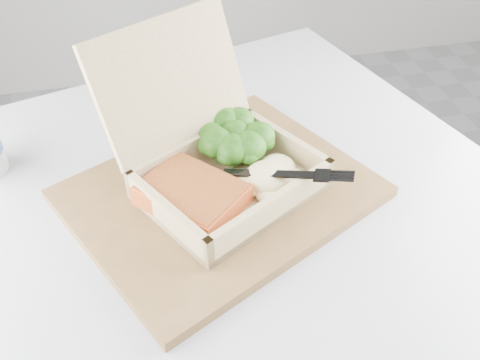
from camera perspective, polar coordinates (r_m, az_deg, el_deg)
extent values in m
cylinder|color=black|center=(1.00, -0.91, -18.30)|extent=(0.08, 0.08, 0.69)
cube|color=#A4A7AE|center=(0.71, -1.21, -3.49)|extent=(0.96, 0.96, 0.03)
cube|color=brown|center=(0.71, -2.11, -1.42)|extent=(0.46, 0.43, 0.02)
cube|color=tan|center=(0.69, -0.99, -0.97)|extent=(0.26, 0.25, 0.01)
cube|color=tan|center=(0.64, -7.78, -3.90)|extent=(0.09, 0.15, 0.04)
cube|color=tan|center=(0.74, 4.87, 3.55)|extent=(0.09, 0.15, 0.04)
cube|color=tan|center=(0.64, 3.54, -3.23)|extent=(0.19, 0.11, 0.04)
cube|color=tan|center=(0.73, -5.00, 3.02)|extent=(0.19, 0.11, 0.04)
cube|color=tan|center=(0.70, -7.31, 10.32)|extent=(0.22, 0.17, 0.15)
cube|color=orange|center=(0.66, -5.13, -1.57)|extent=(0.15, 0.15, 0.03)
ellipsoid|color=#F3E69D|center=(0.68, 2.97, 0.29)|extent=(0.09, 0.08, 0.03)
cube|color=black|center=(0.68, -1.91, 1.48)|extent=(0.11, 0.06, 0.02)
cube|color=black|center=(0.66, 5.25, 0.31)|extent=(0.05, 0.04, 0.01)
cube|color=white|center=(0.87, -7.48, 6.59)|extent=(0.12, 0.15, 0.00)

